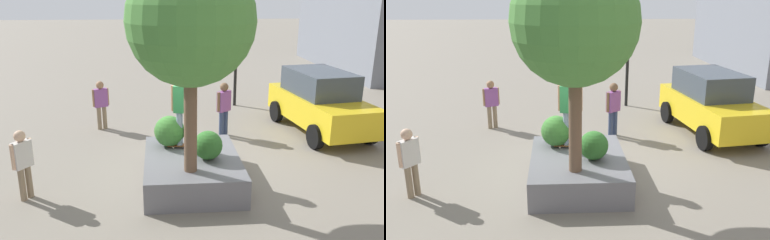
% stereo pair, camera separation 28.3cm
% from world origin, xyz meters
% --- Properties ---
extents(ground_plane, '(120.00, 120.00, 0.00)m').
position_xyz_m(ground_plane, '(0.00, 0.00, 0.00)').
color(ground_plane, gray).
extents(planter_ledge, '(2.92, 2.23, 0.67)m').
position_xyz_m(planter_ledge, '(0.57, -0.05, 0.34)').
color(planter_ledge, slate).
rests_on(planter_ledge, ground).
extents(plaza_tree, '(2.60, 2.60, 4.48)m').
position_xyz_m(plaza_tree, '(1.37, -0.15, 3.83)').
color(plaza_tree, brown).
rests_on(plaza_tree, planter_ledge).
extents(boxwood_shrub, '(0.78, 0.78, 0.78)m').
position_xyz_m(boxwood_shrub, '(-0.17, -0.56, 1.06)').
color(boxwood_shrub, '#3D7A33').
rests_on(boxwood_shrub, planter_ledge).
extents(hedge_clump, '(0.68, 0.68, 0.68)m').
position_xyz_m(hedge_clump, '(0.76, 0.30, 1.01)').
color(hedge_clump, '#2D6628').
rests_on(hedge_clump, planter_ledge).
extents(skateboard, '(0.29, 0.82, 0.07)m').
position_xyz_m(skateboard, '(-0.01, -0.21, 0.73)').
color(skateboard, brown).
rests_on(skateboard, planter_ledge).
extents(skateboarder, '(0.29, 0.59, 1.78)m').
position_xyz_m(skateboarder, '(-0.01, -0.21, 1.78)').
color(skateboarder, '#8C9EB7').
rests_on(skateboarder, skateboard).
extents(taxi_cab, '(4.48, 2.48, 1.98)m').
position_xyz_m(taxi_cab, '(-2.91, 4.40, 1.01)').
color(taxi_cab, gold).
rests_on(taxi_cab, ground).
extents(traffic_light_median, '(0.36, 0.37, 4.70)m').
position_xyz_m(traffic_light_median, '(-6.29, 2.25, 3.20)').
color(traffic_light_median, black).
rests_on(traffic_light_median, ground).
extents(passerby_with_bag, '(0.34, 0.51, 1.63)m').
position_xyz_m(passerby_with_bag, '(-3.70, -2.71, 0.94)').
color(passerby_with_bag, '#847056').
rests_on(passerby_with_bag, ground).
extents(pedestrian_crossing, '(0.46, 0.40, 1.60)m').
position_xyz_m(pedestrian_crossing, '(1.09, -3.77, 0.92)').
color(pedestrian_crossing, '#847056').
rests_on(pedestrian_crossing, ground).
extents(bystander_watching, '(0.44, 0.48, 1.72)m').
position_xyz_m(bystander_watching, '(-2.70, 1.22, 0.99)').
color(bystander_watching, navy).
rests_on(bystander_watching, ground).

